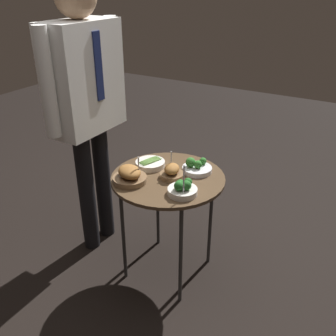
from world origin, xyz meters
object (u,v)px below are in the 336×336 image
object	(u,v)px
bowl_roast_back_left	(171,172)
bowl_broccoli_mid_left	(196,167)
bowl_asparagus_near_rim	(150,164)
bowl_roast_front_left	(130,176)
bowl_broccoli_front_center	(183,189)
waiter_figure	(85,91)
serving_cart	(168,185)

from	to	relation	value
bowl_roast_back_left	bowl_broccoli_mid_left	distance (m)	0.15
bowl_asparagus_near_rim	bowl_broccoli_mid_left	world-z (taller)	bowl_broccoli_mid_left
bowl_roast_front_left	bowl_broccoli_mid_left	xyz separation A→B (m)	(0.27, -0.24, -0.01)
bowl_roast_back_left	bowl_broccoli_front_center	distance (m)	0.17
bowl_roast_front_left	waiter_figure	size ratio (longest dim) A/B	0.11
bowl_roast_back_left	bowl_broccoli_mid_left	bearing A→B (deg)	-31.27
bowl_broccoli_mid_left	waiter_figure	size ratio (longest dim) A/B	0.10
bowl_broccoli_mid_left	bowl_broccoli_front_center	bearing A→B (deg)	-168.80
bowl_broccoli_front_center	serving_cart	bearing A→B (deg)	51.83
bowl_asparagus_near_rim	bowl_broccoli_front_center	world-z (taller)	bowl_broccoli_front_center
bowl_broccoli_mid_left	serving_cart	bearing A→B (deg)	141.02
serving_cart	bowl_roast_front_left	size ratio (longest dim) A/B	3.50
waiter_figure	bowl_broccoli_mid_left	bearing A→B (deg)	-80.60
bowl_broccoli_front_center	bowl_broccoli_mid_left	bearing A→B (deg)	11.20
bowl_broccoli_front_center	waiter_figure	distance (m)	0.78
serving_cart	bowl_roast_front_left	distance (m)	0.22
bowl_broccoli_front_center	bowl_broccoli_mid_left	distance (m)	0.25
serving_cart	waiter_figure	xyz separation A→B (m)	(0.02, 0.54, 0.42)
bowl_asparagus_near_rim	serving_cart	bearing A→B (deg)	-110.16
bowl_broccoli_front_center	bowl_roast_front_left	size ratio (longest dim) A/B	0.98
bowl_broccoli_mid_left	waiter_figure	bearing A→B (deg)	99.40
bowl_roast_front_left	waiter_figure	world-z (taller)	waiter_figure
bowl_roast_back_left	bowl_broccoli_front_center	bearing A→B (deg)	-131.76
bowl_broccoli_mid_left	waiter_figure	xyz separation A→B (m)	(-0.11, 0.64, 0.35)
bowl_roast_front_left	bowl_broccoli_mid_left	bearing A→B (deg)	-41.50
bowl_roast_front_left	bowl_broccoli_mid_left	distance (m)	0.36
serving_cart	bowl_broccoli_mid_left	size ratio (longest dim) A/B	3.94
bowl_asparagus_near_rim	bowl_broccoli_mid_left	size ratio (longest dim) A/B	1.02
serving_cart	bowl_roast_back_left	size ratio (longest dim) A/B	4.62
bowl_asparagus_near_rim	bowl_broccoli_mid_left	xyz separation A→B (m)	(0.07, -0.25, 0.01)
bowl_asparagus_near_rim	bowl_broccoli_mid_left	distance (m)	0.26
serving_cart	bowl_broccoli_front_center	size ratio (longest dim) A/B	3.57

